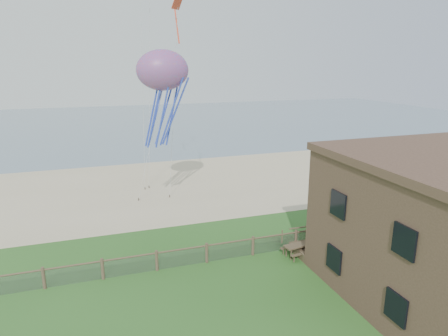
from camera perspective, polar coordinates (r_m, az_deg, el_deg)
The scene contains 8 objects.
ground at distance 19.93m, azimuth 2.73°, elevation -21.05°, with size 160.00×160.00×0.00m, color #29571D.
sand_beach at distance 39.25m, azimuth -9.05°, elevation -2.64°, with size 72.00×20.00×0.02m, color tan.
ocean at distance 82.05m, azimuth -14.39°, elevation 6.21°, with size 160.00×68.00×0.02m, color slate.
chainlink_fence at distance 24.50m, azimuth -2.48°, elevation -12.18°, with size 36.20×0.20×1.25m, color #4D382B, non-canonical shape.
motel_deck at distance 29.85m, azimuth 23.16°, elevation -8.93°, with size 15.00×2.00×0.50m, color brown.
picnic_table at distance 25.73m, azimuth 10.51°, elevation -11.46°, with size 1.80×1.36×0.76m, color brown, non-canonical shape.
octopus_kite at distance 31.16m, azimuth -8.63°, elevation 10.01°, with size 3.75×2.65×7.72m, color red, non-canonical shape.
kite_red at distance 30.46m, azimuth -6.57°, elevation 20.97°, with size 1.16×0.70×2.92m, color red, non-canonical shape.
Camera 1 is at (-6.00, -14.99, 11.68)m, focal length 32.00 mm.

